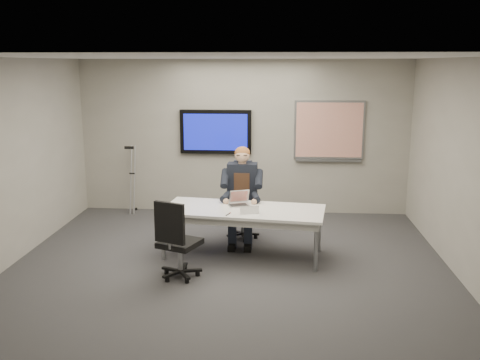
# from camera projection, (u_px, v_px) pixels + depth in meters

# --- Properties ---
(floor) EXTENTS (6.00, 6.00, 0.02)m
(floor) POSITION_uv_depth(u_px,v_px,m) (228.00, 272.00, 7.14)
(floor) COLOR #323234
(floor) RESTS_ON ground
(ceiling) EXTENTS (6.00, 6.00, 0.02)m
(ceiling) POSITION_uv_depth(u_px,v_px,m) (227.00, 57.00, 6.54)
(ceiling) COLOR white
(ceiling) RESTS_ON wall_back
(wall_back) EXTENTS (6.00, 0.02, 2.80)m
(wall_back) POSITION_uv_depth(u_px,v_px,m) (243.00, 137.00, 9.76)
(wall_back) COLOR gray
(wall_back) RESTS_ON ground
(wall_front) EXTENTS (6.00, 0.02, 2.80)m
(wall_front) POSITION_uv_depth(u_px,v_px,m) (187.00, 248.00, 3.91)
(wall_front) COLOR gray
(wall_front) RESTS_ON ground
(wall_left) EXTENTS (0.02, 6.00, 2.80)m
(wall_left) POSITION_uv_depth(u_px,v_px,m) (1.00, 166.00, 7.05)
(wall_left) COLOR gray
(wall_left) RESTS_ON ground
(wall_right) EXTENTS (0.02, 6.00, 2.80)m
(wall_right) POSITION_uv_depth(u_px,v_px,m) (468.00, 172.00, 6.62)
(wall_right) COLOR gray
(wall_right) RESTS_ON ground
(conference_table) EXTENTS (2.38, 1.23, 0.70)m
(conference_table) POSITION_uv_depth(u_px,v_px,m) (243.00, 214.00, 7.61)
(conference_table) COLOR white
(conference_table) RESTS_ON ground
(tv_display) EXTENTS (1.30, 0.09, 0.80)m
(tv_display) POSITION_uv_depth(u_px,v_px,m) (216.00, 132.00, 9.72)
(tv_display) COLOR black
(tv_display) RESTS_ON wall_back
(whiteboard) EXTENTS (1.25, 0.08, 1.10)m
(whiteboard) POSITION_uv_depth(u_px,v_px,m) (329.00, 131.00, 9.59)
(whiteboard) COLOR gray
(whiteboard) RESTS_ON wall_back
(office_chair_far) EXTENTS (0.52, 0.52, 1.01)m
(office_chair_far) POSITION_uv_depth(u_px,v_px,m) (243.00, 218.00, 8.49)
(office_chair_far) COLOR black
(office_chair_far) RESTS_ON ground
(office_chair_near) EXTENTS (0.65, 0.65, 1.05)m
(office_chair_near) POSITION_uv_depth(u_px,v_px,m) (178.00, 254.00, 6.86)
(office_chair_near) COLOR black
(office_chair_near) RESTS_ON ground
(seated_person) EXTENTS (0.46, 0.79, 1.48)m
(seated_person) POSITION_uv_depth(u_px,v_px,m) (241.00, 205.00, 8.18)
(seated_person) COLOR #1F2534
(seated_person) RESTS_ON office_chair_far
(crutch) EXTENTS (0.23, 0.67, 1.35)m
(crutch) POSITION_uv_depth(u_px,v_px,m) (133.00, 178.00, 9.85)
(crutch) COLOR #B4B6BC
(crutch) RESTS_ON ground
(laptop) EXTENTS (0.34, 0.36, 0.21)m
(laptop) POSITION_uv_depth(u_px,v_px,m) (239.00, 201.00, 7.78)
(laptop) COLOR #B5B5B8
(laptop) RESTS_ON conference_table
(name_tent) EXTENTS (0.27, 0.14, 0.10)m
(name_tent) POSITION_uv_depth(u_px,v_px,m) (250.00, 210.00, 7.35)
(name_tent) COLOR white
(name_tent) RESTS_ON conference_table
(pen) EXTENTS (0.06, 0.15, 0.01)m
(pen) POSITION_uv_depth(u_px,v_px,m) (228.00, 214.00, 7.30)
(pen) COLOR black
(pen) RESTS_ON conference_table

